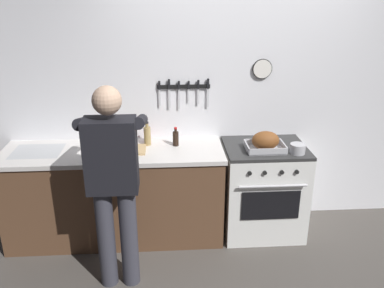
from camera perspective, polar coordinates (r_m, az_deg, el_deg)
The scene contains 10 objects.
wall_back at distance 4.00m, azimuth 6.45°, elevation 6.83°, with size 6.00×0.13×2.60m.
counter_block at distance 3.94m, azimuth -10.86°, elevation -6.83°, with size 2.03×0.65×0.90m.
stove at distance 4.02m, azimuth 9.94°, elevation -6.31°, with size 0.76×0.67×0.90m.
person_cook at distance 3.11m, azimuth -11.06°, elevation -4.64°, with size 0.51×0.63×1.66m.
roasting_pan at distance 3.71m, azimuth 10.33°, elevation 0.29°, with size 0.35×0.26×0.18m.
saucepan at distance 3.72m, azimuth 14.69°, elevation -0.64°, with size 0.14×0.14×0.09m.
cutting_board at distance 3.72m, azimuth -9.33°, elevation -0.81°, with size 0.36×0.24×0.02m, color tan.
bottle_soy_sauce at distance 3.77m, azimuth -2.32°, elevation 0.83°, with size 0.06×0.06×0.18m.
bottle_hot_sauce at distance 3.88m, azimuth -6.29°, elevation 1.22°, with size 0.05×0.05×0.17m.
bottle_vinegar at distance 3.80m, azimuth -6.33°, elevation 1.21°, with size 0.07×0.07×0.23m.
Camera 1 is at (-0.70, -2.47, 2.29)m, focal length 37.75 mm.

